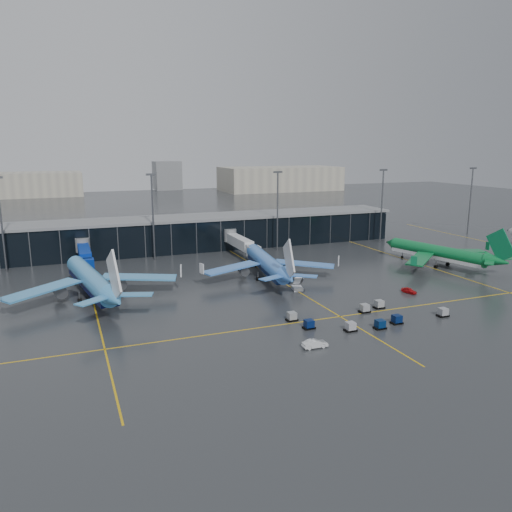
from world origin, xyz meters
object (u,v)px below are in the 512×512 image
object	(u,v)px
baggage_carts	(365,317)
airliner_klm_near	(267,254)
mobile_airstair	(297,287)
service_van_red	(409,290)
service_van_white	(315,344)
airliner_arkefly	(90,268)
airliner_aer_lingus	(437,244)

from	to	relation	value
baggage_carts	airliner_klm_near	bearing A→B (deg)	98.03
mobile_airstair	service_van_red	bearing A→B (deg)	-14.77
airliner_klm_near	service_van_white	size ratio (longest dim) A/B	9.51
service_van_red	mobile_airstair	bearing A→B (deg)	137.56
baggage_carts	mobile_airstair	bearing A→B (deg)	96.53
airliner_arkefly	service_van_red	distance (m)	72.15
baggage_carts	service_van_red	world-z (taller)	baggage_carts
airliner_klm_near	service_van_red	xyz separation A→B (m)	(25.27, -24.58, -5.75)
service_van_red	baggage_carts	bearing A→B (deg)	-163.57
airliner_klm_near	mobile_airstair	world-z (taller)	airliner_klm_near
baggage_carts	service_van_white	xyz separation A→B (m)	(-15.26, -8.21, -0.04)
airliner_klm_near	service_van_red	world-z (taller)	airliner_klm_near
baggage_carts	service_van_red	distance (m)	23.54
service_van_white	service_van_red	bearing A→B (deg)	-58.33
airliner_klm_near	service_van_red	distance (m)	35.72
airliner_arkefly	service_van_white	size ratio (longest dim) A/B	10.34
baggage_carts	airliner_arkefly	bearing A→B (deg)	144.15
airliner_arkefly	airliner_aer_lingus	world-z (taller)	airliner_arkefly
airliner_arkefly	baggage_carts	distance (m)	59.78
airliner_klm_near	service_van_white	distance (m)	46.56
airliner_klm_near	mobile_airstair	xyz separation A→B (m)	(2.44, -12.80, -5.60)
airliner_aer_lingus	service_van_white	distance (m)	72.44
baggage_carts	airliner_aer_lingus	bearing A→B (deg)	35.54
airliner_klm_near	mobile_airstair	bearing A→B (deg)	-71.38
baggage_carts	service_van_white	bearing A→B (deg)	-151.71
airliner_arkefly	service_van_red	xyz separation A→B (m)	(68.26, -22.51, -6.31)
airliner_klm_near	baggage_carts	distance (m)	37.69
service_van_red	airliner_aer_lingus	bearing A→B (deg)	23.41
airliner_klm_near	baggage_carts	size ratio (longest dim) A/B	1.33
airliner_arkefly	airliner_aer_lingus	xyz separation A→B (m)	(92.96, -2.85, -0.74)
service_van_white	baggage_carts	bearing A→B (deg)	-60.21
service_van_red	service_van_white	xyz separation A→B (m)	(-35.32, -20.53, 0.09)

